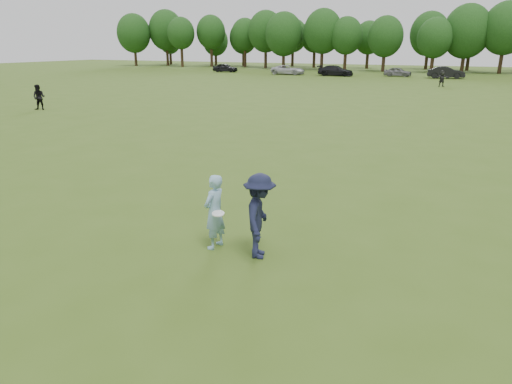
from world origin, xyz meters
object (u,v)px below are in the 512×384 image
player_far_d (442,78)px  car_a (225,68)px  car_d (336,71)px  player_far_a (39,97)px  thrower (214,212)px  car_c (288,70)px  defender (260,216)px  car_f (446,72)px  car_e (398,72)px

player_far_d → car_a: player_far_d is taller
player_far_d → car_d: bearing=118.3°
player_far_a → car_a: 46.69m
car_d → thrower: bearing=-166.5°
player_far_d → car_c: (-22.55, 12.14, -0.16)m
thrower → defender: size_ratio=0.92×
player_far_a → defender: bearing=-54.9°
car_c → car_f: car_f is taller
car_a → player_far_a: bearing=-171.1°
player_far_d → car_c: size_ratio=0.34×
thrower → car_d: bearing=-160.5°
defender → player_far_a: 27.78m
car_d → car_c: bearing=90.8°
car_c → car_f: bearing=-88.6°
car_e → car_d: bearing=110.7°
player_far_a → car_c: (1.62, 43.75, -0.16)m
thrower → car_a: size_ratio=0.42×
thrower → car_f: bearing=-174.8°
player_far_d → car_e: 16.24m
defender → car_c: bearing=3.4°
defender → player_far_a: bearing=41.0°
thrower → player_far_a: (-22.54, 14.60, 0.02)m
car_e → car_f: 6.56m
car_a → car_d: car_d is taller
defender → car_c: defender is taller
car_c → car_e: bearing=-82.8°
player_far_a → car_e: player_far_a is taller
car_d → car_e: size_ratio=1.33×
thrower → player_far_d: size_ratio=0.99×
car_c → defender: bearing=-161.5°
player_far_a → car_f: player_far_a is taller
player_far_d → player_far_a: bearing=-150.4°
defender → car_e: (-6.32, 60.93, -0.28)m
player_far_a → car_e: size_ratio=0.46×
defender → car_a: defender is taller
thrower → car_e: 61.16m
player_far_a → car_d: player_far_a is taller
defender → car_e: bearing=-11.4°
car_a → car_f: car_f is taller
defender → car_e: 61.26m
thrower → car_d: (-13.59, 58.40, -0.11)m
thrower → car_d: thrower is taller
car_f → player_far_a: bearing=145.4°
thrower → player_far_a: size_ratio=0.98×
car_d → car_f: (14.81, 1.33, 0.04)m
player_far_d → car_e: size_ratio=0.45×
defender → car_d: 60.21m
thrower → player_far_a: player_far_a is taller
thrower → car_a: (-32.75, 60.16, -0.16)m
defender → car_c: size_ratio=0.37×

